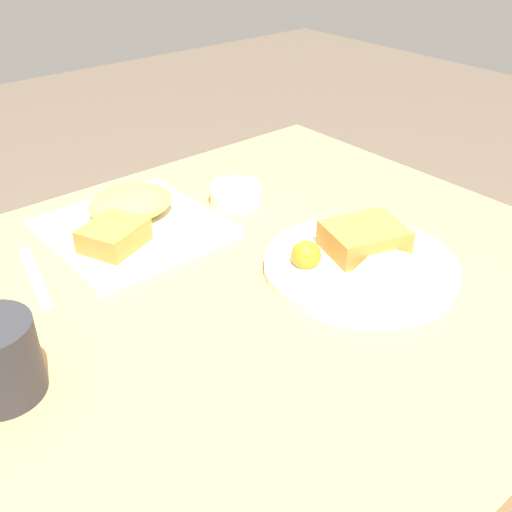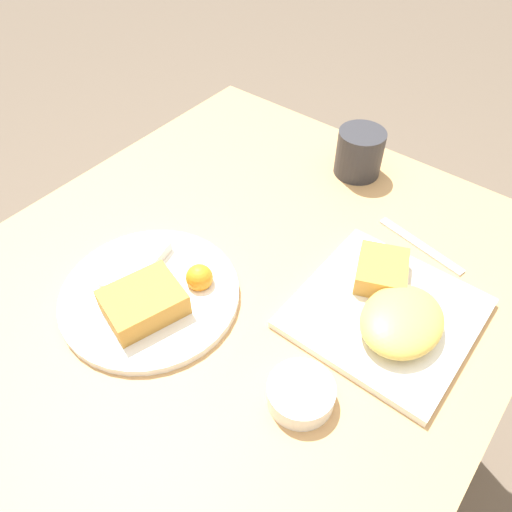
{
  "view_description": "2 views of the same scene",
  "coord_description": "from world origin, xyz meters",
  "px_view_note": "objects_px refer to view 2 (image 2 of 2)",
  "views": [
    {
      "loc": [
        0.47,
        0.55,
        1.25
      ],
      "look_at": [
        -0.0,
        -0.01,
        0.79
      ],
      "focal_mm": 42.0,
      "sensor_mm": 36.0,
      "label": 1
    },
    {
      "loc": [
        -0.41,
        -0.36,
        1.4
      ],
      "look_at": [
        0.02,
        -0.02,
        0.82
      ],
      "focal_mm": 35.0,
      "sensor_mm": 36.0,
      "label": 2
    }
  ],
  "objects_px": {
    "plate_oval_far": "(150,293)",
    "plate_square_near": "(391,310)",
    "sauce_ramekin": "(301,393)",
    "butter_knife": "(420,245)",
    "coffee_mug": "(359,153)"
  },
  "relations": [
    {
      "from": "plate_oval_far",
      "to": "plate_square_near",
      "type": "bearing_deg",
      "value": -57.33
    },
    {
      "from": "plate_oval_far",
      "to": "sauce_ramekin",
      "type": "xyz_separation_m",
      "value": [
        0.01,
        -0.29,
        0.0
      ]
    },
    {
      "from": "plate_square_near",
      "to": "butter_knife",
      "type": "relative_size",
      "value": 1.49
    },
    {
      "from": "butter_knife",
      "to": "coffee_mug",
      "type": "bearing_deg",
      "value": -18.68
    },
    {
      "from": "plate_square_near",
      "to": "plate_oval_far",
      "type": "relative_size",
      "value": 0.91
    },
    {
      "from": "plate_square_near",
      "to": "coffee_mug",
      "type": "xyz_separation_m",
      "value": [
        0.29,
        0.23,
        0.03
      ]
    },
    {
      "from": "plate_oval_far",
      "to": "coffee_mug",
      "type": "distance_m",
      "value": 0.5
    },
    {
      "from": "plate_square_near",
      "to": "plate_oval_far",
      "type": "distance_m",
      "value": 0.38
    },
    {
      "from": "plate_square_near",
      "to": "coffee_mug",
      "type": "distance_m",
      "value": 0.37
    },
    {
      "from": "sauce_ramekin",
      "to": "plate_square_near",
      "type": "bearing_deg",
      "value": -8.45
    },
    {
      "from": "plate_oval_far",
      "to": "coffee_mug",
      "type": "height_order",
      "value": "coffee_mug"
    },
    {
      "from": "butter_knife",
      "to": "plate_oval_far",
      "type": "bearing_deg",
      "value": 64.59
    },
    {
      "from": "plate_square_near",
      "to": "coffee_mug",
      "type": "relative_size",
      "value": 2.74
    },
    {
      "from": "sauce_ramekin",
      "to": "coffee_mug",
      "type": "distance_m",
      "value": 0.53
    },
    {
      "from": "butter_knife",
      "to": "coffee_mug",
      "type": "relative_size",
      "value": 1.84
    }
  ]
}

